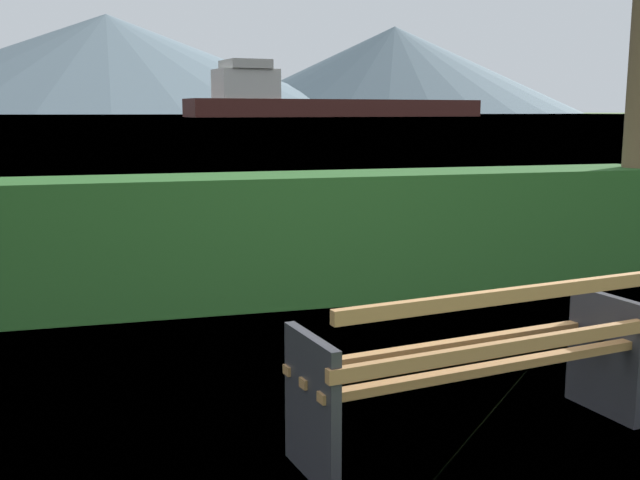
% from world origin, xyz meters
% --- Properties ---
extents(ground_plane, '(1400.00, 1400.00, 0.00)m').
position_xyz_m(ground_plane, '(0.00, 0.00, 0.00)').
color(ground_plane, '#4C6B33').
extents(water_surface, '(620.00, 620.00, 0.00)m').
position_xyz_m(water_surface, '(0.00, 308.79, 0.00)').
color(water_surface, '#6B8EA3').
rests_on(water_surface, ground_plane).
extents(park_bench, '(1.93, 0.87, 0.87)m').
position_xyz_m(park_bench, '(0.01, -0.06, 0.43)').
color(park_bench, '#A0703F').
rests_on(park_bench, ground_plane).
extents(hedge_row, '(6.87, 0.81, 1.12)m').
position_xyz_m(hedge_row, '(0.00, 3.10, 0.56)').
color(hedge_row, '#285B23').
rests_on(hedge_row, ground_plane).
extents(cargo_ship_large, '(93.31, 27.76, 15.78)m').
position_xyz_m(cargo_ship_large, '(58.11, 213.34, 4.41)').
color(cargo_ship_large, '#471E19').
rests_on(cargo_ship_large, water_surface).
extents(fishing_boat_near, '(5.79, 6.35, 1.72)m').
position_xyz_m(fishing_boat_near, '(26.39, 222.79, 0.63)').
color(fishing_boat_near, silver).
rests_on(fishing_boat_near, water_surface).
extents(distant_hills, '(866.47, 420.92, 72.11)m').
position_xyz_m(distant_hills, '(-42.25, 570.92, 32.10)').
color(distant_hills, gray).
rests_on(distant_hills, ground_plane).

